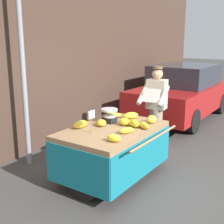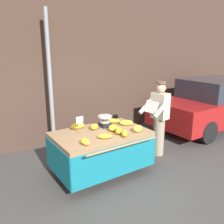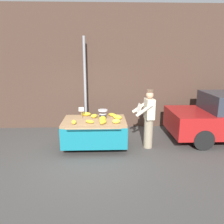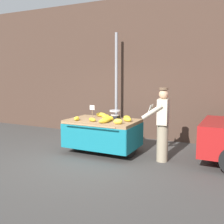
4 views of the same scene
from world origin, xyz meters
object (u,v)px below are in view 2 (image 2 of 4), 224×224
object	(u,v)px
banana_bunch_8	(105,136)
vendor_person	(159,119)
banana_bunch_4	(85,142)
banana_bunch_9	(113,121)
banana_bunch_2	(94,127)
street_pole	(50,84)
banana_bunch_5	(118,130)
parked_car	(212,104)
weighing_scale	(105,121)
banana_bunch_0	(138,128)
banana_bunch_1	(78,126)
banana_bunch_6	(124,133)
banana_bunch_7	(113,128)
banana_bunch_3	(126,123)
banana_cart	(101,143)
price_sign	(80,121)

from	to	relation	value
banana_bunch_8	vendor_person	bearing A→B (deg)	11.47
banana_bunch_4	banana_bunch_9	xyz separation A→B (m)	(1.05, 0.73, -0.01)
banana_bunch_2	street_pole	bearing A→B (deg)	104.13
banana_bunch_5	parked_car	size ratio (longest dim) A/B	0.06
weighing_scale	vendor_person	world-z (taller)	vendor_person
banana_bunch_8	parked_car	distance (m)	4.56
banana_bunch_0	banana_bunch_5	xyz separation A→B (m)	(-0.37, 0.12, -0.00)
street_pole	banana_bunch_1	size ratio (longest dim) A/B	10.94
banana_bunch_6	banana_bunch_8	size ratio (longest dim) A/B	1.10
banana_bunch_6	vendor_person	bearing A→B (deg)	18.28
banana_bunch_5	parked_car	distance (m)	4.20
banana_bunch_0	banana_bunch_1	xyz separation A→B (m)	(-0.88, 0.81, -0.01)
parked_car	weighing_scale	bearing A→B (deg)	-175.43
banana_bunch_7	banana_bunch_9	world-z (taller)	banana_bunch_7
banana_bunch_2	banana_bunch_3	distance (m)	0.69
parked_car	banana_bunch_9	bearing A→B (deg)	-176.96
banana_cart	banana_bunch_9	bearing A→B (deg)	34.02
banana_bunch_2	banana_bunch_6	size ratio (longest dim) A/B	0.78
parked_car	price_sign	bearing A→B (deg)	-174.73
weighing_scale	banana_bunch_3	size ratio (longest dim) A/B	1.03
street_pole	price_sign	distance (m)	1.57
vendor_person	banana_bunch_7	bearing A→B (deg)	-176.62
banana_bunch_4	vendor_person	bearing A→B (deg)	10.62
banana_bunch_6	parked_car	size ratio (longest dim) A/B	0.07
vendor_person	price_sign	bearing A→B (deg)	176.64
banana_cart	weighing_scale	size ratio (longest dim) A/B	6.42
street_pole	parked_car	size ratio (longest dim) A/B	0.84
banana_cart	banana_bunch_1	bearing A→B (deg)	122.76
banana_bunch_5	vendor_person	xyz separation A→B (m)	(1.31, 0.26, -0.05)
banana_bunch_5	banana_bunch_0	bearing A→B (deg)	-18.81
banana_bunch_1	banana_bunch_6	xyz separation A→B (m)	(0.53, -0.85, -0.01)
banana_bunch_1	banana_bunch_8	world-z (taller)	banana_bunch_1
banana_bunch_0	banana_bunch_2	world-z (taller)	banana_bunch_0
banana_bunch_4	banana_bunch_5	bearing A→B (deg)	9.62
banana_bunch_4	banana_bunch_7	xyz separation A→B (m)	(0.76, 0.31, 0.01)
weighing_scale	banana_bunch_7	bearing A→B (deg)	-91.37
vendor_person	banana_cart	bearing A→B (deg)	-179.70
banana_bunch_6	banana_bunch_9	bearing A→B (deg)	70.70
banana_bunch_2	vendor_person	world-z (taller)	vendor_person
banana_bunch_6	banana_bunch_0	bearing A→B (deg)	6.93
banana_bunch_6	banana_bunch_7	size ratio (longest dim) A/B	1.33
banana_bunch_7	banana_bunch_6	bearing A→B (deg)	-86.44
price_sign	banana_bunch_2	distance (m)	0.42
banana_cart	banana_bunch_1	distance (m)	0.58
weighing_scale	banana_bunch_7	world-z (taller)	weighing_scale
banana_bunch_0	banana_bunch_2	distance (m)	0.85
banana_cart	banana_bunch_0	bearing A→B (deg)	-31.89
price_sign	vendor_person	xyz separation A→B (m)	(1.92, -0.11, -0.24)
banana_bunch_0	street_pole	bearing A→B (deg)	116.20
parked_car	street_pole	bearing A→B (deg)	167.57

